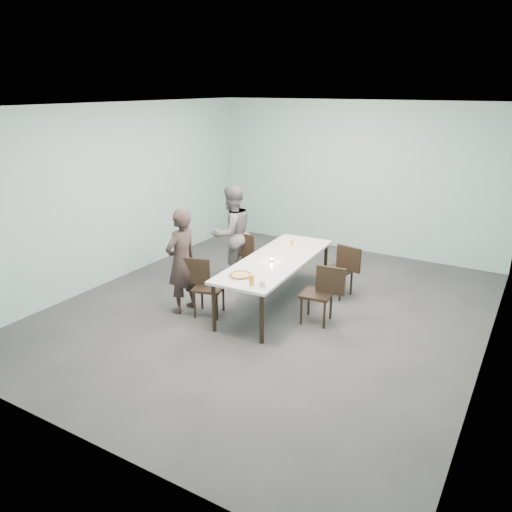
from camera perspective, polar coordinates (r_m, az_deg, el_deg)
The scene contains 16 objects.
ground at distance 7.67m, azimuth 1.66°, elevation -6.17°, with size 7.00×7.00×0.00m, color #333335.
room_shell at distance 7.06m, azimuth 1.81°, elevation 8.89°, with size 6.02×7.02×3.01m.
table at distance 7.62m, azimuth 2.32°, elevation -0.74°, with size 1.04×2.65×0.75m.
chair_near_left at distance 7.39m, azimuth -6.03°, elevation -3.04°, with size 0.65×0.53×0.87m.
chair_far_left at distance 8.52m, azimuth -0.87°, elevation 0.07°, with size 0.62×0.44×0.87m.
chair_near_right at distance 7.14m, azimuth 7.61°, elevation -3.91°, with size 0.63×0.47×0.87m.
chair_far_right at distance 8.09m, azimuth 9.80°, elevation -1.26°, with size 0.64×0.49×0.87m.
diner_near at distance 7.45m, azimuth -8.50°, elevation -0.60°, with size 0.58×0.38×1.58m, color black.
diner_far at distance 8.62m, azimuth -2.79°, elevation 2.61°, with size 0.81×0.63×1.67m, color slate.
pizza at distance 6.89m, azimuth -1.78°, elevation -2.23°, with size 0.34×0.34×0.04m.
side_plate at distance 7.09m, azimuth 1.56°, elevation -1.72°, with size 0.18×0.18×0.01m, color white.
beer_glass at distance 6.56m, azimuth -0.53°, elevation -2.82°, with size 0.08×0.08×0.15m, color gold.
water_tumbler at distance 6.52m, azimuth 0.71°, elevation -3.22°, with size 0.08×0.08×0.09m, color silver.
tealight at distance 7.47m, azimuth 1.79°, elevation -0.50°, with size 0.06×0.06×0.05m.
amber_tumbler at distance 8.25m, azimuth 4.08°, elevation 1.50°, with size 0.07×0.07×0.08m, color gold.
menu at distance 8.33m, azimuth 3.90°, elevation 1.41°, with size 0.30×0.22×0.01m, color silver.
Camera 1 is at (3.35, -6.09, 3.25)m, focal length 35.00 mm.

